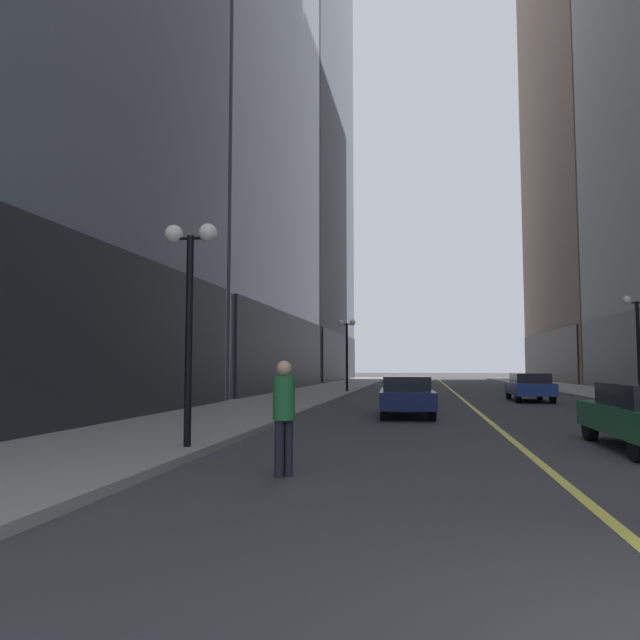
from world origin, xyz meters
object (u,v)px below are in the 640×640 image
(car_blue, at_px, (529,386))
(street_lamp_right_mid, at_px, (638,325))
(pedestrian_in_green_parka, at_px, (284,408))
(street_lamp_left_near, at_px, (190,284))
(street_lamp_left_far, at_px, (347,339))
(car_navy, at_px, (406,394))

(car_blue, relative_size, street_lamp_right_mid, 1.03)
(car_blue, height_order, street_lamp_right_mid, street_lamp_right_mid)
(pedestrian_in_green_parka, distance_m, street_lamp_left_near, 3.74)
(pedestrian_in_green_parka, xyz_separation_m, street_lamp_right_mid, (10.48, 16.22, 2.23))
(street_lamp_left_near, distance_m, street_lamp_left_far, 24.68)
(car_navy, height_order, street_lamp_left_near, street_lamp_left_near)
(car_navy, xyz_separation_m, car_blue, (5.53, 9.38, 0.00))
(car_navy, distance_m, car_blue, 10.89)
(car_navy, relative_size, street_lamp_right_mid, 1.05)
(pedestrian_in_green_parka, bearing_deg, street_lamp_left_near, 140.66)
(street_lamp_left_far, distance_m, street_lamp_right_mid, 16.47)
(street_lamp_left_far, bearing_deg, street_lamp_right_mid, -39.00)
(car_blue, bearing_deg, street_lamp_right_mid, -52.98)
(car_navy, distance_m, street_lamp_left_near, 10.51)
(car_navy, relative_size, car_blue, 1.01)
(street_lamp_left_far, bearing_deg, car_navy, -75.70)
(car_blue, bearing_deg, pedestrian_in_green_parka, -108.92)
(pedestrian_in_green_parka, relative_size, street_lamp_left_far, 0.40)
(car_navy, xyz_separation_m, street_lamp_left_near, (-3.89, -9.43, 2.54))
(pedestrian_in_green_parka, distance_m, street_lamp_left_far, 26.78)
(car_navy, relative_size, pedestrian_in_green_parka, 2.64)
(pedestrian_in_green_parka, bearing_deg, car_blue, 71.08)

